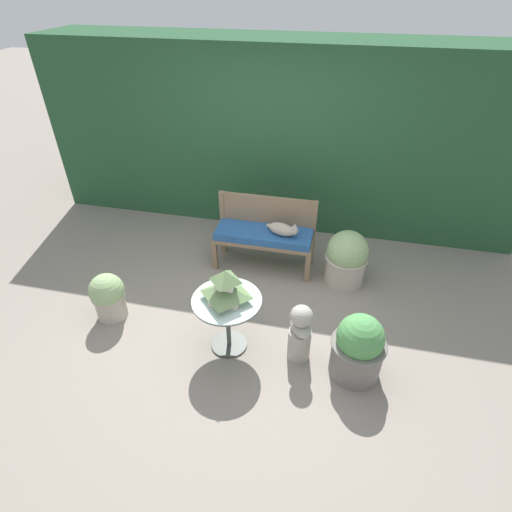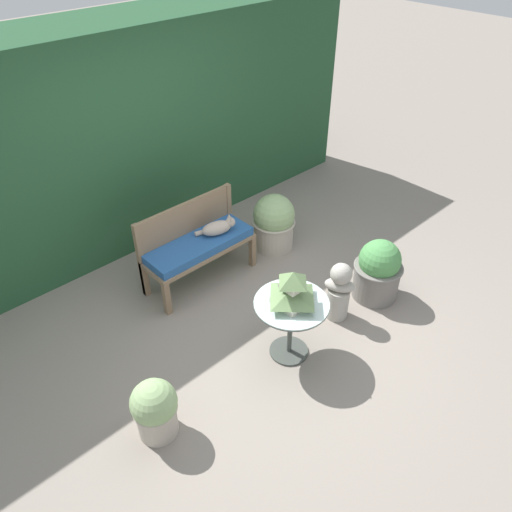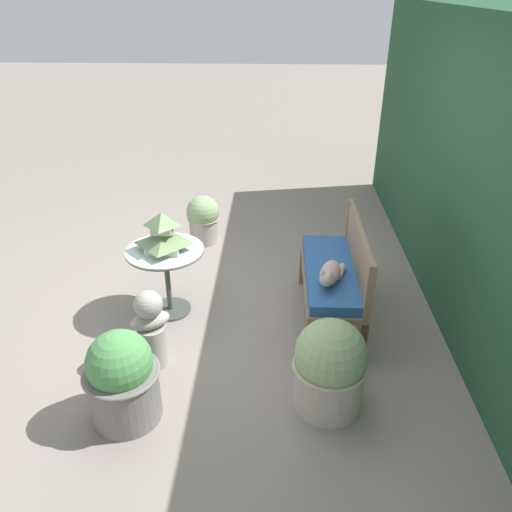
{
  "view_description": "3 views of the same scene",
  "coord_description": "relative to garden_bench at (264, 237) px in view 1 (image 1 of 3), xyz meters",
  "views": [
    {
      "loc": [
        0.87,
        -2.98,
        3.06
      ],
      "look_at": [
        0.11,
        0.4,
        0.55
      ],
      "focal_mm": 28.0,
      "sensor_mm": 36.0,
      "label": 1
    },
    {
      "loc": [
        -2.33,
        -2.48,
        3.47
      ],
      "look_at": [
        0.2,
        0.25,
        0.65
      ],
      "focal_mm": 35.0,
      "sensor_mm": 36.0,
      "label": 2
    },
    {
      "loc": [
        3.61,
        0.5,
        2.55
      ],
      "look_at": [
        -0.07,
        0.35,
        0.51
      ],
      "focal_mm": 35.0,
      "sensor_mm": 36.0,
      "label": 3
    }
  ],
  "objects": [
    {
      "name": "potted_plant_table_near",
      "position": [
        -1.4,
        -1.25,
        -0.14
      ],
      "size": [
        0.36,
        0.36,
        0.53
      ],
      "color": "#ADA393",
      "rests_on": "ground"
    },
    {
      "name": "garden_bust",
      "position": [
        0.63,
        -1.36,
        -0.1
      ],
      "size": [
        0.29,
        0.34,
        0.63
      ],
      "rotation": [
        0.0,
        0.0,
        -1.03
      ],
      "color": "#A39E93",
      "rests_on": "ground"
    },
    {
      "name": "foliage_hedge_back",
      "position": [
        -0.08,
        1.44,
        0.77
      ],
      "size": [
        6.4,
        1.03,
        2.39
      ],
      "primitive_type": "cube",
      "color": "#234C2D",
      "rests_on": "ground"
    },
    {
      "name": "patio_table",
      "position": [
        -0.06,
        -1.37,
        0.06
      ],
      "size": [
        0.65,
        0.65,
        0.61
      ],
      "color": "#424742",
      "rests_on": "ground"
    },
    {
      "name": "potted_plant_hedge_corner",
      "position": [
        1.0,
        -0.09,
        -0.09
      ],
      "size": [
        0.49,
        0.49,
        0.67
      ],
      "color": "#ADA393",
      "rests_on": "ground"
    },
    {
      "name": "potted_plant_bench_left",
      "position": [
        1.15,
        -1.43,
        -0.1
      ],
      "size": [
        0.5,
        0.5,
        0.66
      ],
      "color": "slate",
      "rests_on": "ground"
    },
    {
      "name": "bench_backrest",
      "position": [
        0.0,
        0.2,
        0.19
      ],
      "size": [
        1.2,
        0.06,
        0.86
      ],
      "color": "#7F664C",
      "rests_on": "ground"
    },
    {
      "name": "pagoda_birdhouse",
      "position": [
        -0.06,
        -1.37,
        0.33
      ],
      "size": [
        0.36,
        0.36,
        0.33
      ],
      "color": "beige",
      "rests_on": "patio_table"
    },
    {
      "name": "ground",
      "position": [
        -0.08,
        -0.97,
        -0.42
      ],
      "size": [
        30.0,
        30.0,
        0.0
      ],
      "primitive_type": "plane",
      "color": "gray"
    },
    {
      "name": "garden_bench",
      "position": [
        0.0,
        0.0,
        0.0
      ],
      "size": [
        1.2,
        0.45,
        0.51
      ],
      "color": "#7F664C",
      "rests_on": "ground"
    },
    {
      "name": "cat",
      "position": [
        0.23,
        -0.04,
        0.16
      ],
      "size": [
        0.4,
        0.26,
        0.19
      ],
      "rotation": [
        0.0,
        0.0,
        -0.28
      ],
      "color": "#A89989",
      "rests_on": "garden_bench"
    }
  ]
}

